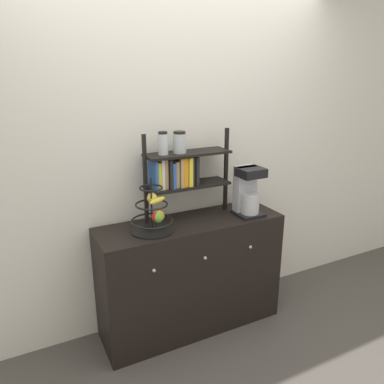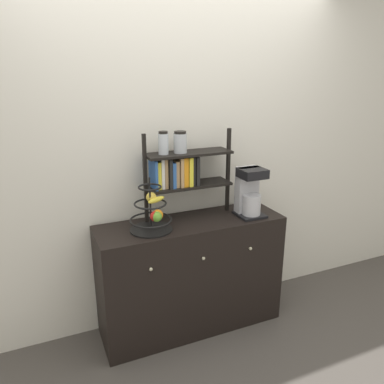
# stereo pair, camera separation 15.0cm
# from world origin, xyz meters

# --- Properties ---
(ground_plane) EXTENTS (12.00, 12.00, 0.00)m
(ground_plane) POSITION_xyz_m (0.00, 0.00, 0.00)
(ground_plane) COLOR #47423D
(wall_back) EXTENTS (7.00, 0.05, 2.60)m
(wall_back) POSITION_xyz_m (0.00, 0.47, 1.30)
(wall_back) COLOR silver
(wall_back) RESTS_ON ground_plane
(sideboard) EXTENTS (1.37, 0.44, 0.87)m
(sideboard) POSITION_xyz_m (0.00, 0.21, 0.43)
(sideboard) COLOR black
(sideboard) RESTS_ON ground_plane
(coffee_maker) EXTENTS (0.20, 0.21, 0.36)m
(coffee_maker) POSITION_xyz_m (0.45, 0.16, 1.05)
(coffee_maker) COLOR black
(coffee_maker) RESTS_ON sideboard
(fruit_stand) EXTENTS (0.29, 0.29, 0.37)m
(fruit_stand) POSITION_xyz_m (-0.30, 0.17, 0.99)
(fruit_stand) COLOR black
(fruit_stand) RESTS_ON sideboard
(shelf_hutch) EXTENTS (0.67, 0.20, 0.65)m
(shelf_hutch) POSITION_xyz_m (-0.04, 0.32, 1.25)
(shelf_hutch) COLOR black
(shelf_hutch) RESTS_ON sideboard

